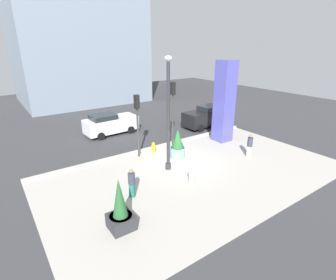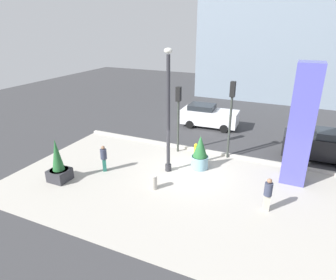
# 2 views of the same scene
# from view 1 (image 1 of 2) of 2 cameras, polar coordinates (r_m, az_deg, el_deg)

# --- Properties ---
(ground_plane) EXTENTS (60.00, 60.00, 0.00)m
(ground_plane) POSITION_cam_1_polar(r_m,az_deg,el_deg) (20.51, -4.28, -1.04)
(ground_plane) COLOR #38383A
(plaza_pavement) EXTENTS (18.00, 10.00, 0.02)m
(plaza_pavement) POSITION_cam_1_polar(r_m,az_deg,el_deg) (16.10, 6.89, -7.45)
(plaza_pavement) COLOR #ADA89E
(plaza_pavement) RESTS_ON ground_plane
(curb_strip) EXTENTS (18.00, 0.24, 0.16)m
(curb_strip) POSITION_cam_1_polar(r_m,az_deg,el_deg) (19.78, -2.97, -1.59)
(curb_strip) COLOR #B7B2A8
(curb_strip) RESTS_ON ground_plane
(lamp_post) EXTENTS (0.44, 0.44, 6.84)m
(lamp_post) POSITION_cam_1_polar(r_m,az_deg,el_deg) (15.43, 0.05, 4.83)
(lamp_post) COLOR #2D2D33
(lamp_post) RESTS_ON ground_plane
(art_pillar_blue) EXTENTS (1.23, 1.23, 6.31)m
(art_pillar_blue) POSITION_cam_1_polar(r_m,az_deg,el_deg) (21.01, 12.16, 8.08)
(art_pillar_blue) COLOR #4C4CAD
(art_pillar_blue) RESTS_ON ground_plane
(potted_plant_mid_plaza) EXTENTS (1.02, 1.02, 2.40)m
(potted_plant_mid_plaza) POSITION_cam_1_polar(r_m,az_deg,el_deg) (11.49, -10.36, -14.72)
(potted_plant_mid_plaza) COLOR #2D2D33
(potted_plant_mid_plaza) RESTS_ON ground_plane
(potted_plant_near_right) EXTENTS (1.01, 1.01, 2.04)m
(potted_plant_near_right) POSITION_cam_1_polar(r_m,az_deg,el_deg) (17.88, 2.12, -1.10)
(potted_plant_near_right) COLOR #7AA8B7
(potted_plant_near_right) RESTS_ON ground_plane
(fire_hydrant) EXTENTS (0.36, 0.26, 0.75)m
(fire_hydrant) POSITION_cam_1_polar(r_m,az_deg,el_deg) (19.01, -3.20, -1.59)
(fire_hydrant) COLOR gold
(fire_hydrant) RESTS_ON ground_plane
(concrete_bollard) EXTENTS (0.36, 0.36, 0.75)m
(concrete_bollard) POSITION_cam_1_polar(r_m,az_deg,el_deg) (15.06, 5.17, -7.83)
(concrete_bollard) COLOR #B2ADA3
(concrete_bollard) RESTS_ON ground_plane
(traffic_light_corner) EXTENTS (0.28, 0.42, 4.84)m
(traffic_light_corner) POSITION_cam_1_polar(r_m,az_deg,el_deg) (19.51, 1.05, 7.85)
(traffic_light_corner) COLOR #333833
(traffic_light_corner) RESTS_ON ground_plane
(traffic_light_far_side) EXTENTS (0.28, 0.42, 4.33)m
(traffic_light_far_side) POSITION_cam_1_polar(r_m,az_deg,el_deg) (17.54, -6.72, 5.21)
(traffic_light_far_side) COLOR #333833
(traffic_light_far_side) RESTS_ON ground_plane
(car_intersection) EXTENTS (4.22, 2.16, 1.96)m
(car_intersection) POSITION_cam_1_polar(r_m,az_deg,el_deg) (24.82, 8.05, 5.04)
(car_intersection) COLOR black
(car_intersection) RESTS_ON ground_plane
(car_far_lane) EXTENTS (4.58, 2.21, 1.83)m
(car_far_lane) POSITION_cam_1_polar(r_m,az_deg,el_deg) (23.16, -12.46, 3.49)
(car_far_lane) COLOR silver
(car_far_lane) RESTS_ON ground_plane
(pedestrian_crossing) EXTENTS (0.43, 0.43, 1.65)m
(pedestrian_crossing) POSITION_cam_1_polar(r_m,az_deg,el_deg) (18.82, 17.38, -0.97)
(pedestrian_crossing) COLOR #B2AD9E
(pedestrian_crossing) RESTS_ON ground_plane
(pedestrian_on_sidewalk) EXTENTS (0.50, 0.50, 1.56)m
(pedestrian_on_sidewalk) POSITION_cam_1_polar(r_m,az_deg,el_deg) (13.56, -7.91, -9.03)
(pedestrian_on_sidewalk) COLOR #236656
(pedestrian_on_sidewalk) RESTS_ON ground_plane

